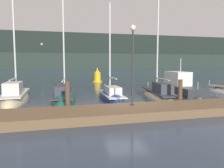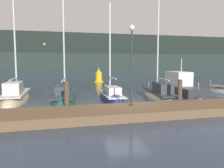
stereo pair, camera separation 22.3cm
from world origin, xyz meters
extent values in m
plane|color=#2D3D51|center=(0.00, 0.00, 0.00)|extent=(400.00, 400.00, 0.00)
cube|color=brown|center=(0.00, -1.77, 0.23)|extent=(28.11, 2.80, 0.45)
cylinder|color=#4C3D2D|center=(-3.63, -0.12, 0.89)|extent=(0.28, 0.28, 1.79)
cylinder|color=#4C3D2D|center=(3.63, -0.12, 0.88)|extent=(0.28, 0.28, 1.76)
ellipsoid|color=beige|center=(-7.17, 4.72, 0.00)|extent=(1.79, 6.52, 1.63)
cube|color=silver|center=(-7.17, 4.72, 0.61)|extent=(1.51, 5.48, 0.08)
cube|color=silver|center=(-7.17, 3.94, 1.06)|extent=(1.07, 2.09, 0.83)
cylinder|color=silver|center=(-7.17, 5.24, 4.84)|extent=(0.12, 0.12, 8.47)
cylinder|color=silver|center=(-7.17, 3.97, 1.70)|extent=(0.09, 2.55, 0.09)
cylinder|color=silver|center=(-7.17, 7.72, 0.86)|extent=(0.04, 0.04, 0.50)
ellipsoid|color=#195647|center=(-3.62, 4.35, 0.00)|extent=(2.48, 7.72, 1.69)
cube|color=#333842|center=(-3.62, 4.35, 0.51)|extent=(2.08, 6.48, 0.08)
cube|color=#333842|center=(-3.71, 3.45, 0.88)|extent=(1.28, 2.52, 0.66)
cylinder|color=silver|center=(-3.56, 4.96, 5.01)|extent=(0.12, 0.12, 9.01)
cylinder|color=silver|center=(-3.69, 3.59, 1.59)|extent=(0.36, 2.74, 0.09)
cylinder|color=silver|center=(-3.27, 7.83, 0.76)|extent=(0.04, 0.04, 0.50)
ellipsoid|color=navy|center=(-0.11, 3.47, 0.00)|extent=(1.79, 5.78, 1.54)
cube|color=silver|center=(-0.11, 3.47, 0.46)|extent=(1.50, 4.86, 0.08)
cube|color=silver|center=(-0.14, 2.79, 0.79)|extent=(1.00, 1.87, 0.60)
cylinder|color=silver|center=(-0.09, 3.93, 3.94)|extent=(0.12, 0.12, 6.96)
cylinder|color=silver|center=(-0.14, 2.82, 1.74)|extent=(0.19, 2.22, 0.09)
cylinder|color=silver|center=(0.01, 6.10, 0.71)|extent=(0.04, 0.04, 0.50)
ellipsoid|color=beige|center=(3.81, 3.22, 0.00)|extent=(2.81, 7.48, 1.19)
cube|color=#333842|center=(3.81, 3.22, 0.53)|extent=(2.36, 6.28, 0.08)
cube|color=#333842|center=(3.67, 2.36, 0.94)|extent=(1.35, 2.47, 0.75)
cylinder|color=silver|center=(3.91, 3.80, 4.38)|extent=(0.12, 0.12, 7.71)
cylinder|color=silver|center=(3.67, 2.38, 1.61)|extent=(0.56, 2.85, 0.09)
cylinder|color=silver|center=(4.36, 6.54, 0.78)|extent=(0.04, 0.04, 0.50)
ellipsoid|color=#2D3338|center=(7.01, 5.12, 0.00)|extent=(2.57, 6.72, 1.33)
cube|color=#2D3338|center=(7.01, 5.12, 0.36)|extent=(2.36, 6.05, 0.72)
cube|color=silver|center=(7.06, 5.78, 1.36)|extent=(1.64, 2.99, 1.28)
cube|color=black|center=(7.15, 7.09, 1.56)|extent=(1.28, 0.34, 0.57)
cylinder|color=silver|center=(7.02, 5.25, 2.63)|extent=(0.07, 0.07, 1.24)
cylinder|color=silver|center=(6.81, 2.36, 1.02)|extent=(0.04, 0.04, 0.60)
cylinder|color=silver|center=(10.68, 5.80, 0.88)|extent=(0.04, 0.04, 0.50)
cylinder|color=gold|center=(1.83, 18.86, 0.08)|extent=(1.42, 1.42, 0.16)
cylinder|color=gold|center=(1.83, 18.86, 0.80)|extent=(0.95, 0.95, 1.28)
cone|color=gold|center=(1.83, 18.86, 1.69)|extent=(0.66, 0.66, 0.50)
sphere|color=#F9EAB7|center=(1.83, 18.86, 1.99)|extent=(0.16, 0.16, 0.16)
cylinder|color=#2D2D33|center=(-0.10, -1.21, 0.48)|extent=(0.24, 0.24, 0.06)
cylinder|color=#2D2D33|center=(-0.10, -1.21, 2.57)|extent=(0.10, 0.10, 4.11)
sphere|color=#F9EAB7|center=(-0.10, -1.21, 4.76)|extent=(0.32, 0.32, 0.32)
cube|color=#1E2823|center=(0.00, 108.68, 9.06)|extent=(240.00, 16.00, 18.12)
cube|color=#26332C|center=(27.34, 98.68, 3.68)|extent=(144.00, 10.00, 7.35)
cube|color=#F4DB8C|center=(-4.45, 100.63, 2.62)|extent=(0.80, 0.10, 0.80)
cube|color=#F4DB8C|center=(46.00, 100.63, 2.96)|extent=(0.80, 0.10, 0.80)
cube|color=#F4DB8C|center=(3.37, 100.63, 6.78)|extent=(0.80, 0.10, 0.80)
cube|color=#F4DB8C|center=(52.52, 100.63, 2.76)|extent=(0.80, 0.10, 0.80)
cube|color=#F4DB8C|center=(-9.82, 100.63, 11.86)|extent=(0.80, 0.10, 0.80)
cube|color=#F4DB8C|center=(-13.33, 100.63, 1.53)|extent=(0.80, 0.10, 0.80)
cube|color=#F4DB8C|center=(56.31, 100.63, 2.97)|extent=(0.80, 0.10, 0.80)
cube|color=#F4DB8C|center=(41.22, 100.63, 4.84)|extent=(0.80, 0.10, 0.80)
cube|color=#F4DB8C|center=(-0.43, 100.63, 3.76)|extent=(0.80, 0.10, 0.80)
camera|label=1|loc=(-4.35, -12.68, 2.86)|focal=35.00mm
camera|label=2|loc=(-4.13, -12.74, 2.86)|focal=35.00mm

